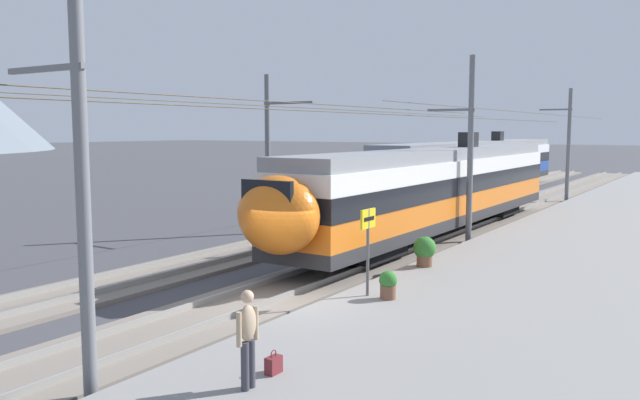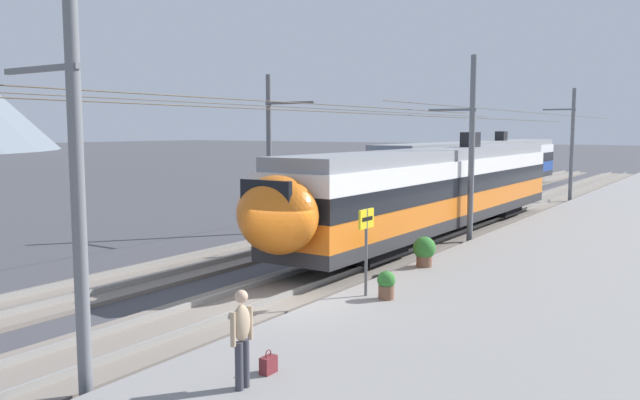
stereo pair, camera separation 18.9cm
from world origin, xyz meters
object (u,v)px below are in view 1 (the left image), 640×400
platform_sign (368,232)px  potted_plant_platform_edge (425,249)px  catenary_mast_mid (467,148)px  train_near_platform (435,187)px  potted_plant_by_shelter (388,283)px  catenary_mast_east (567,143)px  train_far_track (475,165)px  passenger_walking (248,334)px  handbag_beside_passenger (274,365)px  catenary_mast_west (77,174)px  catenary_mast_far_side (271,149)px

platform_sign → potted_plant_platform_edge: (4.18, 0.23, -1.13)m
catenary_mast_mid → platform_sign: (-10.52, -1.23, -1.94)m
train_near_platform → potted_plant_by_shelter: size_ratio=32.57×
catenary_mast_east → train_far_track: bearing=83.4°
passenger_walking → handbag_beside_passenger: size_ratio=3.86×
train_near_platform → potted_plant_platform_edge: (-6.88, -2.60, -1.33)m
train_far_track → passenger_walking: (-35.56, -8.72, -0.94)m
catenary_mast_west → potted_plant_by_shelter: 8.59m
platform_sign → passenger_walking: 6.58m
train_near_platform → handbag_beside_passenger: size_ratio=54.46×
catenary_mast_east → potted_plant_platform_edge: (-24.25, -1.00, -2.96)m
train_near_platform → passenger_walking: (-17.48, -4.09, -0.94)m
catenary_mast_mid → platform_sign: 10.77m
train_near_platform → platform_sign: size_ratio=10.43×
catenary_mast_mid → potted_plant_by_shelter: 11.14m
catenary_mast_east → potted_plant_platform_edge: size_ratio=46.37×
catenary_mast_west → passenger_walking: bearing=-61.7°
passenger_walking → potted_plant_platform_edge: bearing=8.0°
catenary_mast_west → potted_plant_platform_edge: size_ratio=46.37×
train_far_track → catenary_mast_mid: (-18.62, -6.24, 1.72)m
platform_sign → passenger_walking: platform_sign is taller
catenary_mast_west → handbag_beside_passenger: bearing=-49.1°
catenary_mast_far_side → platform_sign: size_ratio=19.46×
catenary_mast_mid → catenary_mast_east: catenary_mast_mid is taller
handbag_beside_passenger → potted_plant_platform_edge: bearing=8.3°
train_far_track → catenary_mast_mid: size_ratio=0.68×
train_near_platform → train_far_track: bearing=14.4°
catenary_mast_far_side → potted_plant_platform_edge: catenary_mast_far_side is taller
passenger_walking → catenary_mast_west: bearing=118.3°
catenary_mast_far_side → platform_sign: (-8.41, -9.57, -1.78)m
catenary_mast_far_side → platform_sign: catenary_mast_far_side is taller
catenary_mast_east → catenary_mast_far_side: catenary_mast_east is taller
catenary_mast_far_side → potted_plant_by_shelter: catenary_mast_far_side is taller
catenary_mast_far_side → handbag_beside_passenger: bearing=-142.5°
train_far_track → handbag_beside_passenger: train_far_track is taller
catenary_mast_mid → catenary_mast_east: (17.90, 0.01, -0.10)m
potted_plant_by_shelter → handbag_beside_passenger: bearing=-173.9°
train_far_track → handbag_beside_passenger: size_ratio=68.82×
catenary_mast_west → passenger_walking: 3.87m
catenary_mast_east → potted_plant_platform_edge: catenary_mast_east is taller
catenary_mast_far_side → platform_sign: bearing=-131.3°
platform_sign → passenger_walking: (-6.42, -1.26, -0.73)m
catenary_mast_east → catenary_mast_far_side: 21.68m
platform_sign → potted_plant_by_shelter: size_ratio=3.12×
train_near_platform → potted_plant_by_shelter: bearing=-162.8°
catenary_mast_mid → potted_plant_by_shelter: catenary_mast_mid is taller
catenary_mast_east → passenger_walking: catenary_mast_east is taller
platform_sign → train_far_track: bearing=14.4°
handbag_beside_passenger → train_near_platform: bearing=13.6°
catenary_mast_west → train_near_platform: bearing=4.9°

